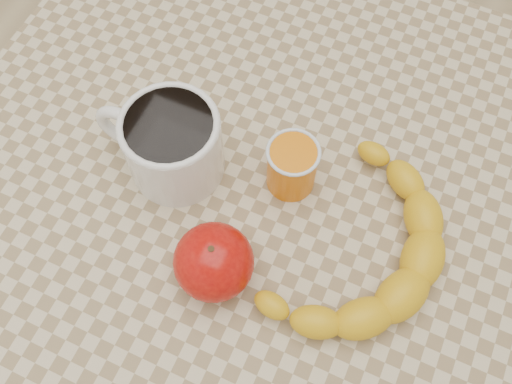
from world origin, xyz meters
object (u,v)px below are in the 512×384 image
at_px(table, 256,228).
at_px(banana, 359,249).
at_px(coffee_mug, 171,143).
at_px(orange_juice_glass, 292,166).
at_px(apple, 214,262).

bearing_deg(table, banana, -8.26).
height_order(coffee_mug, banana, coffee_mug).
relative_size(coffee_mug, orange_juice_glass, 2.21).
xyz_separation_m(coffee_mug, apple, (0.10, -0.10, -0.01)).
height_order(coffee_mug, orange_juice_glass, coffee_mug).
relative_size(apple, banana, 0.32).
bearing_deg(banana, coffee_mug, -165.47).
xyz_separation_m(table, orange_juice_glass, (0.03, 0.04, 0.12)).
bearing_deg(apple, coffee_mug, 135.11).
height_order(table, apple, apple).
bearing_deg(orange_juice_glass, table, -124.69).
relative_size(table, orange_juice_glass, 11.37).
relative_size(orange_juice_glass, apple, 0.64).
distance_m(coffee_mug, banana, 0.24).
bearing_deg(banana, apple, -128.76).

